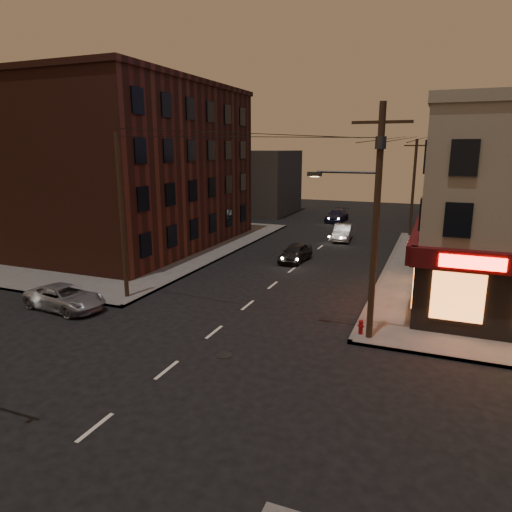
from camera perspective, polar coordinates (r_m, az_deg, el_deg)
The scene contains 14 objects.
ground at distance 18.44m, azimuth -11.08°, elevation -13.82°, with size 120.00×120.00×0.00m, color black.
sidewalk_nw at distance 43.28m, azimuth -17.54°, elevation 1.73°, with size 24.00×28.00×0.15m, color #514F4C.
brick_apartment at distance 40.36m, azimuth -14.29°, elevation 10.56°, with size 12.00×20.00×13.00m, color #4A2217.
bg_building_ne_a at distance 52.08m, azimuth 27.32°, elevation 6.56°, with size 10.00×12.00×7.00m, color #3F3D3A.
bg_building_nw at distance 60.05m, azimuth 0.19°, elevation 9.23°, with size 9.00×10.00×8.00m, color #3F3D3A.
bg_building_ne_b at distance 65.91m, azimuth 24.52°, elevation 7.53°, with size 8.00×8.00×6.00m, color #3F3D3A.
utility_pole_main at distance 19.76m, azimuth 14.50°, elevation 5.42°, with size 4.20×0.44×10.00m.
utility_pole_far at distance 45.84m, azimuth 19.06°, elevation 8.03°, with size 0.26×0.26×9.00m, color #382619.
utility_pole_west at distance 25.98m, azimuth -16.43°, elevation 4.64°, with size 0.24×0.24×9.00m, color #382619.
suv_cross at distance 26.23m, azimuth -22.76°, elevation -4.80°, with size 2.12×4.61×1.28m, color gray.
sedan_near at distance 34.34m, azimuth 4.96°, elevation 0.41°, with size 1.59×3.96×1.35m, color black.
sedan_mid at distance 42.96m, azimuth 10.76°, elevation 2.91°, with size 1.52×4.35×1.43m, color slate.
sedan_far at distance 53.98m, azimuth 10.07°, elevation 5.01°, with size 1.92×4.73×1.37m, color black.
fire_hydrant at distance 21.32m, azimuth 12.98°, elevation -8.54°, with size 0.30×0.30×0.68m.
Camera 1 is at (9.20, -13.63, 8.35)m, focal length 32.00 mm.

